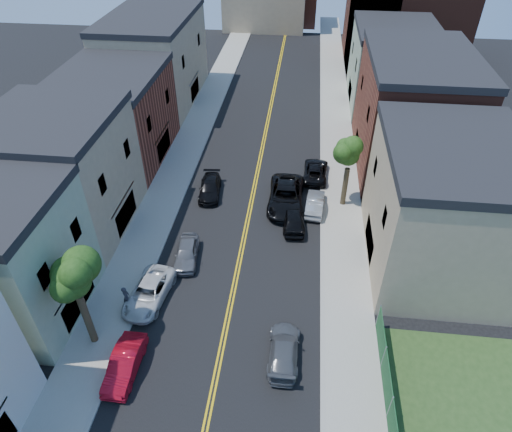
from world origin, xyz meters
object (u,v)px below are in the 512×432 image
(dark_car_right_far, at_px, (315,171))
(pedestrian_left, at_px, (126,297))
(silver_car_right, at_px, (315,204))
(grey_car_left, at_px, (187,253))
(black_car_right, at_px, (294,218))
(white_pickup, at_px, (149,292))
(black_suv_lane, at_px, (286,196))
(red_sedan, at_px, (125,364))
(grey_car_right, at_px, (284,350))
(black_car_left, at_px, (210,188))

(dark_car_right_far, relative_size, pedestrian_left, 2.68)
(silver_car_right, bearing_deg, grey_car_left, 41.90)
(grey_car_left, relative_size, black_car_right, 0.92)
(black_car_right, distance_m, dark_car_right_far, 7.67)
(pedestrian_left, bearing_deg, white_pickup, -70.58)
(black_suv_lane, bearing_deg, pedestrian_left, -127.59)
(dark_car_right_far, relative_size, black_suv_lane, 0.74)
(red_sedan, distance_m, dark_car_right_far, 24.45)
(black_car_right, bearing_deg, grey_car_right, 85.68)
(red_sedan, height_order, white_pickup, red_sedan)
(white_pickup, bearing_deg, black_car_right, 51.17)
(silver_car_right, height_order, pedestrian_left, pedestrian_left)
(black_car_left, relative_size, dark_car_right_far, 0.94)
(red_sedan, distance_m, grey_car_right, 9.26)
(silver_car_right, relative_size, black_suv_lane, 0.63)
(silver_car_right, distance_m, dark_car_right_far, 5.18)
(black_car_right, bearing_deg, dark_car_right_far, -107.12)
(black_car_left, height_order, grey_car_right, black_car_left)
(black_suv_lane, bearing_deg, black_car_left, 172.95)
(black_car_left, relative_size, grey_car_right, 1.00)
(black_car_right, height_order, black_suv_lane, black_suv_lane)
(grey_car_right, distance_m, dark_car_right_far, 20.06)
(red_sedan, xyz_separation_m, grey_car_right, (9.05, 1.98, -0.04))
(grey_car_left, xyz_separation_m, black_car_left, (0.08, 8.50, -0.04))
(grey_car_left, relative_size, silver_car_right, 1.00)
(silver_car_right, bearing_deg, dark_car_right_far, -85.63)
(black_car_right, xyz_separation_m, black_suv_lane, (-0.80, 2.75, 0.14))
(black_car_right, bearing_deg, grey_car_left, 28.27)
(black_car_right, distance_m, silver_car_right, 2.86)
(black_car_left, relative_size, black_car_right, 1.02)
(silver_car_right, bearing_deg, grey_car_right, 87.81)
(white_pickup, bearing_deg, grey_car_right, -13.49)
(red_sedan, distance_m, black_suv_lane, 19.10)
(grey_car_left, height_order, black_car_left, grey_car_left)
(grey_car_left, xyz_separation_m, grey_car_right, (7.69, -7.59, -0.04))
(grey_car_left, distance_m, black_car_left, 8.50)
(black_car_right, xyz_separation_m, dark_car_right_far, (1.70, 7.48, -0.09))
(white_pickup, xyz_separation_m, grey_car_right, (9.30, -3.49, -0.04))
(white_pickup, height_order, pedestrian_left, pedestrian_left)
(black_car_left, distance_m, silver_car_right, 9.39)
(silver_car_right, xyz_separation_m, dark_car_right_far, (0.00, 5.18, -0.01))
(red_sedan, height_order, black_suv_lane, black_suv_lane)
(white_pickup, height_order, black_suv_lane, black_suv_lane)
(red_sedan, xyz_separation_m, grey_car_left, (1.36, 9.56, -0.00))
(white_pickup, height_order, black_car_right, black_car_right)
(white_pickup, xyz_separation_m, grey_car_left, (1.61, 4.09, 0.00))
(black_car_right, xyz_separation_m, pedestrian_left, (-10.50, -9.88, 0.29))
(black_car_left, bearing_deg, grey_car_left, -96.04)
(grey_car_right, bearing_deg, silver_car_right, -96.44)
(grey_car_left, relative_size, black_car_left, 0.91)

